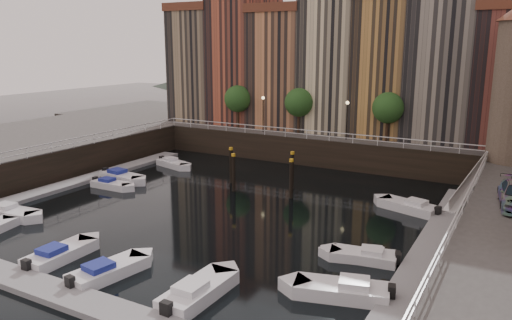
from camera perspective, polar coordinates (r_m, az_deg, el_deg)
The scene contains 23 objects.
ground at distance 41.05m, azimuth -3.28°, elevation -5.31°, with size 200.00×200.00×0.00m, color black.
quay_far at distance 63.49m, azimuth 9.39°, elevation 2.53°, with size 80.00×20.00×3.00m, color black.
dock_left at distance 50.59m, azimuth -19.61°, elevation -2.31°, with size 2.00×28.00×0.35m, color gray.
dock_right at distance 34.61m, azimuth 19.36°, elevation -9.33°, with size 2.00×28.00×0.35m, color gray.
dock_near at distance 29.22m, azimuth -21.99°, elevation -13.82°, with size 30.00×2.00×0.35m, color gray.
mountains at distance 144.20m, azimuth 21.84°, elevation 10.16°, with size 145.00×100.00×18.00m.
far_terrace at distance 59.06m, azimuth 11.96°, elevation 10.88°, with size 48.70×10.30×17.50m.
promenade_trees at distance 56.05m, azimuth 5.54°, elevation 6.51°, with size 21.20×3.20×5.20m.
street_lamps at distance 55.09m, azimuth 5.42°, elevation 5.68°, with size 10.36×0.36×4.18m.
railings at distance 44.11m, azimuth 0.06°, elevation 1.11°, with size 36.08×34.04×0.52m.
gangway at distance 44.38m, azimuth 23.20°, elevation -2.38°, with size 2.78×8.32×3.73m.
mooring_pilings at distance 45.05m, azimuth 0.61°, elevation -1.43°, with size 7.41×3.65×3.78m.
boat_left_0 at distance 42.69m, azimuth -26.27°, elevation -5.43°, with size 4.92×2.18×1.11m.
boat_left_2 at distance 47.98m, azimuth -16.25°, elevation -2.69°, with size 4.21×1.60×0.96m.
boat_left_3 at distance 50.17m, azimuth -15.16°, elevation -1.86°, with size 5.16×2.35×1.16m.
boat_left_4 at distance 54.71m, azimuth -9.47°, elevation -0.41°, with size 4.59×2.69×1.03m.
boat_right_0 at distance 27.28m, azimuth 9.97°, elevation -14.48°, with size 5.32×3.09×1.19m.
boat_right_1 at distance 31.69m, azimuth 12.39°, elevation -10.69°, with size 4.26×2.01×0.96m.
boat_right_2 at distance 31.73m, azimuth 12.28°, elevation -10.65°, with size 4.29×2.49×0.96m.
boat_right_4 at distance 41.52m, azimuth 17.19°, elevation -5.12°, with size 5.07×3.07×1.14m.
boat_near_1 at distance 33.36m, azimuth -21.58°, elevation -9.99°, with size 1.88×4.94×1.13m.
boat_near_2 at distance 30.19m, azimuth -16.67°, elevation -12.07°, with size 2.53×5.02×1.13m.
boat_near_3 at distance 26.93m, azimuth -6.73°, elevation -14.73°, with size 1.99×5.27×1.21m.
Camera 1 is at (21.01, -32.81, 12.93)m, focal length 35.00 mm.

